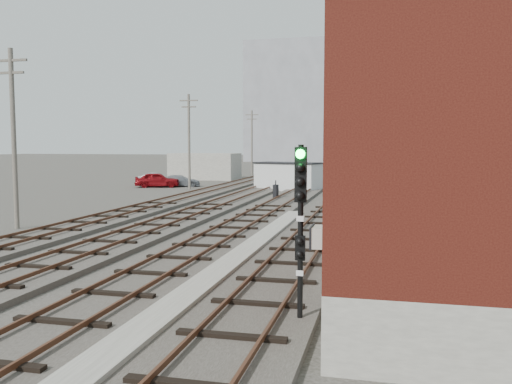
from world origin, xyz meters
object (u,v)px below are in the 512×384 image
(site_trailer, at_px, (288,176))
(switch_stand, at_px, (276,192))
(signal_mast, at_px, (300,219))
(car_red, at_px, (157,180))
(car_silver, at_px, (158,180))
(car_grey, at_px, (180,181))

(site_trailer, bearing_deg, switch_stand, -67.05)
(signal_mast, distance_m, car_red, 43.07)
(switch_stand, distance_m, car_silver, 18.14)
(car_grey, bearing_deg, switch_stand, -150.73)
(car_silver, bearing_deg, car_grey, -107.14)
(signal_mast, relative_size, car_silver, 1.02)
(site_trailer, height_order, car_silver, site_trailer)
(car_red, relative_size, car_silver, 1.06)
(site_trailer, xyz_separation_m, car_silver, (-13.82, 1.62, -0.63))
(switch_stand, relative_size, car_grey, 0.35)
(site_trailer, xyz_separation_m, car_grey, (-11.46, 1.87, -0.73))
(switch_stand, bearing_deg, site_trailer, 113.67)
(switch_stand, relative_size, car_red, 0.32)
(signal_mast, bearing_deg, car_silver, 117.88)
(car_red, bearing_deg, car_grey, -72.85)
(switch_stand, xyz_separation_m, site_trailer, (-0.66, 9.31, 0.64))
(site_trailer, relative_size, car_silver, 1.62)
(car_red, bearing_deg, switch_stand, -142.88)
(site_trailer, distance_m, car_grey, 11.64)
(site_trailer, xyz_separation_m, car_red, (-13.36, 0.55, -0.57))
(site_trailer, distance_m, car_red, 13.38)
(signal_mast, bearing_deg, switch_stand, 102.39)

